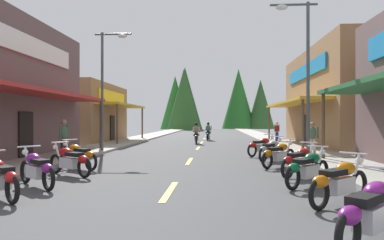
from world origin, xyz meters
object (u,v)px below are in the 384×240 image
rider_cruising_lead (196,135)px  rider_cruising_trailing (208,133)px  motorcycle_parked_left_3 (78,155)px  motorcycle_parked_right_4 (279,154)px  pedestrian_waiting (64,137)px  motorcycle_parked_right_5 (271,150)px  motorcycle_parked_right_0 (371,211)px  streetlamp_right (301,59)px  motorcycle_parked_right_2 (308,168)px  pedestrian_browsing (312,136)px  motorcycle_parked_left_2 (70,160)px  pedestrian_strolling (277,131)px  streetlamp_left (107,75)px  motorcycle_parked_left_1 (37,168)px  motorcycle_parked_right_3 (300,161)px  motorcycle_parked_right_6 (262,146)px  motorcycle_parked_right_1 (339,181)px

rider_cruising_lead → rider_cruising_trailing: same height
rider_cruising_lead → rider_cruising_trailing: bearing=-12.1°
motorcycle_parked_left_3 → rider_cruising_trailing: 18.35m
motorcycle_parked_right_4 → pedestrian_waiting: size_ratio=0.93×
motorcycle_parked_right_5 → rider_cruising_trailing: rider_cruising_trailing is taller
motorcycle_parked_right_0 → motorcycle_parked_right_4: 8.07m
streetlamp_right → motorcycle_parked_right_2: bearing=-102.0°
pedestrian_browsing → motorcycle_parked_right_0: bearing=7.9°
motorcycle_parked_left_2 → pedestrian_strolling: bearing=-85.6°
streetlamp_left → motorcycle_parked_right_5: 9.69m
motorcycle_parked_left_1 → motorcycle_parked_right_4: bearing=-106.7°
rider_cruising_trailing → pedestrian_strolling: (5.36, -2.48, 0.27)m
streetlamp_right → motorcycle_parked_right_3: streetlamp_right is taller
streetlamp_left → motorcycle_parked_left_2: bearing=-80.3°
motorcycle_parked_right_2 → rider_cruising_lead: (-3.82, 16.22, 0.17)m
motorcycle_parked_right_5 → motorcycle_parked_right_6: same height
motorcycle_parked_left_1 → motorcycle_parked_left_2: 1.86m
motorcycle_parked_right_4 → motorcycle_parked_left_1: (-6.87, -4.33, 0.00)m
motorcycle_parked_right_1 → rider_cruising_trailing: rider_cruising_trailing is taller
motorcycle_parked_right_5 → motorcycle_parked_right_6: bearing=38.8°
motorcycle_parked_right_1 → rider_cruising_trailing: (-3.18, 22.56, 0.17)m
motorcycle_parked_left_3 → streetlamp_right: bearing=-124.8°
streetlamp_left → motorcycle_parked_left_2: size_ratio=3.50×
motorcycle_parked_right_0 → pedestrian_waiting: pedestrian_waiting is taller
motorcycle_parked_right_4 → motorcycle_parked_right_3: bearing=-130.1°
motorcycle_parked_left_3 → motorcycle_parked_left_1: bearing=128.1°
pedestrian_browsing → pedestrian_strolling: size_ratio=1.02×
motorcycle_parked_left_1 → rider_cruising_trailing: bearing=-59.4°
motorcycle_parked_right_2 → pedestrian_waiting: size_ratio=0.92×
motorcycle_parked_right_5 → pedestrian_waiting: (-8.73, -0.58, 0.54)m
motorcycle_parked_right_2 → rider_cruising_lead: rider_cruising_lead is taller
motorcycle_parked_right_2 → motorcycle_parked_right_4: bearing=44.4°
rider_cruising_trailing → rider_cruising_lead: bearing=174.1°
motorcycle_parked_right_0 → motorcycle_parked_right_1: bearing=33.9°
motorcycle_parked_right_1 → rider_cruising_lead: 18.59m
motorcycle_parked_right_2 → motorcycle_parked_left_3: bearing=112.3°
streetlamp_right → rider_cruising_lead: streetlamp_right is taller
streetlamp_right → motorcycle_parked_right_4: 4.68m
streetlamp_right → pedestrian_strolling: size_ratio=4.22×
rider_cruising_lead → motorcycle_parked_right_1: bearing=-169.9°
motorcycle_parked_right_3 → motorcycle_parked_left_1: bearing=149.6°
streetlamp_left → streetlamp_right: size_ratio=0.95×
motorcycle_parked_right_4 → motorcycle_parked_right_6: 4.00m
motorcycle_parked_right_2 → motorcycle_parked_left_2: (-6.87, 1.30, 0.00)m
streetlamp_right → motorcycle_parked_right_4: bearing=-121.0°
motorcycle_parked_right_2 → motorcycle_parked_right_5: (-0.05, 5.69, 0.00)m
motorcycle_parked_right_0 → motorcycle_parked_left_3: size_ratio=0.89×
motorcycle_parked_right_4 → motorcycle_parked_right_5: same height
streetlamp_right → pedestrian_browsing: bearing=62.5°
rider_cruising_trailing → pedestrian_browsing: size_ratio=1.31×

